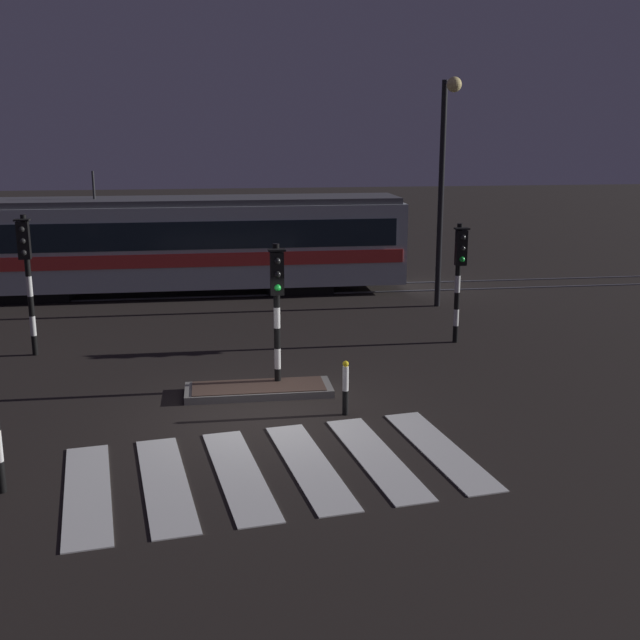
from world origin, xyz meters
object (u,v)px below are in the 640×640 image
traffic_light_median_centre (277,295)px  tram (170,243)px  traffic_light_corner_far_right (459,266)px  traffic_light_corner_far_left (27,264)px  bollard_island_edge (345,388)px  street_lamp_trackside_right (445,165)px

traffic_light_median_centre → tram: tram is taller
traffic_light_corner_far_right → tram: (-7.66, 7.43, -0.32)m
traffic_light_corner_far_right → traffic_light_corner_far_left: traffic_light_corner_far_left is taller
traffic_light_median_centre → bollard_island_edge: (1.18, -1.70, -1.53)m
traffic_light_corner_far_right → traffic_light_corner_far_left: size_ratio=0.90×
tram → bollard_island_edge: size_ratio=14.35×
traffic_light_median_centre → bollard_island_edge: 2.57m
traffic_light_corner_far_right → street_lamp_trackside_right: (0.76, 4.12, 2.35)m
traffic_light_corner_far_left → tram: bearing=66.5°
traffic_light_corner_far_right → street_lamp_trackside_right: bearing=79.5°
tram → bollard_island_edge: (3.85, -12.24, -1.19)m
traffic_light_corner_far_right → bollard_island_edge: size_ratio=2.83×
traffic_light_corner_far_left → tram: (3.09, 7.10, -0.56)m
traffic_light_median_centre → street_lamp_trackside_right: bearing=51.5°
traffic_light_corner_far_left → bollard_island_edge: (6.94, -5.14, -1.75)m
traffic_light_corner_far_left → traffic_light_median_centre: bearing=-30.8°
traffic_light_corner_far_right → tram: 10.68m
traffic_light_median_centre → traffic_light_corner_far_right: traffic_light_median_centre is taller
traffic_light_corner_far_left → street_lamp_trackside_right: street_lamp_trackside_right is taller
tram → traffic_light_corner_far_right: bearing=-44.1°
traffic_light_corner_far_right → bollard_island_edge: 6.32m
traffic_light_median_centre → traffic_light_corner_far_right: (4.98, 3.11, -0.02)m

